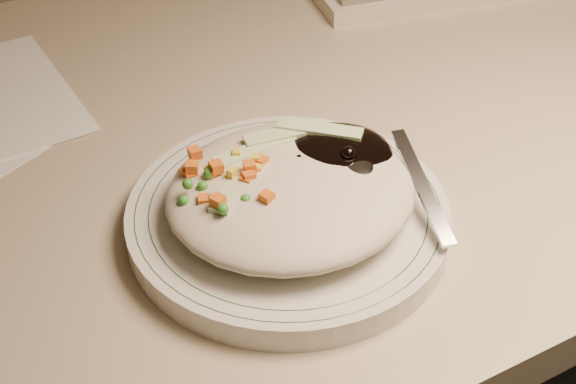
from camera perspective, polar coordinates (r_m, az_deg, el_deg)
desk at (r=0.90m, az=-0.24°, el=-4.44°), size 1.40×0.70×0.74m
plate at (r=0.63m, az=0.00°, el=-1.84°), size 0.25×0.25×0.02m
plate_rim at (r=0.62m, az=0.00°, el=-1.14°), size 0.24×0.24×0.00m
meal at (r=0.61m, az=0.39°, el=0.49°), size 0.21×0.19×0.05m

